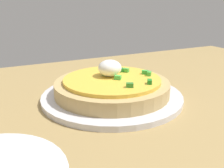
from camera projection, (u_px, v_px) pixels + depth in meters
The scene contains 3 objects.
dining_table at pixel (125, 109), 48.59cm from camera, with size 129.80×78.73×2.36cm, color #9F834E.
plate at pixel (112, 96), 50.48cm from camera, with size 27.81×27.81×1.05cm, color silver.
pizza at pixel (112, 85), 49.83cm from camera, with size 22.60×22.60×6.55cm.
Camera 1 is at (22.24, 38.72, 21.11)cm, focal length 40.39 mm.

